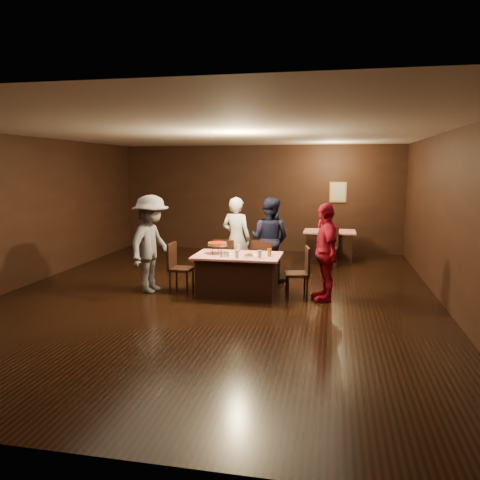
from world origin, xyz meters
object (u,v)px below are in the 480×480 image
object	(u,v)px
glass_front_right	(260,254)
diner_white_jacket	(236,239)
glass_back	(238,248)
pizza_stand	(217,244)
diner_red_shirt	(325,252)
glass_front_left	(237,254)
back_table	(329,246)
diner_grey_knit	(151,244)
diner_navy_hoodie	(270,239)
plate_empty	(268,254)
chair_end_left	(181,268)
chair_far_left	(226,262)
chair_back_near	(329,247)
chair_far_right	(265,263)
chair_end_right	(297,273)
chair_back_far	(330,239)
main_table	(238,275)
glass_amber	(269,253)

from	to	relation	value
glass_front_right	diner_white_jacket	bearing A→B (deg)	116.37
glass_back	pizza_stand	bearing A→B (deg)	-144.46
diner_red_shirt	glass_front_left	world-z (taller)	diner_red_shirt
back_table	diner_red_shirt	bearing A→B (deg)	-90.75
diner_white_jacket	diner_grey_knit	distance (m)	1.90
diner_navy_hoodie	plate_empty	world-z (taller)	diner_navy_hoodie
chair_end_left	diner_red_shirt	bearing A→B (deg)	-88.16
chair_end_left	pizza_stand	bearing A→B (deg)	-83.66
chair_far_left	chair_back_near	world-z (taller)	same
chair_far_right	chair_end_left	xyz separation A→B (m)	(-1.50, -0.75, 0.00)
glass_back	chair_back_near	bearing A→B (deg)	58.01
chair_end_right	chair_back_far	xyz separation A→B (m)	(0.55, 4.32, 0.00)
back_table	glass_front_right	size ratio (longest dim) A/B	9.29
chair_far_left	chair_end_left	size ratio (longest dim) A/B	1.00
chair_end_right	glass_front_right	size ratio (longest dim) A/B	6.79
main_table	glass_amber	distance (m)	0.75
chair_far_right	chair_back_far	distance (m)	3.78
chair_end_right	diner_grey_knit	bearing A→B (deg)	-99.38
chair_far_left	back_table	bearing A→B (deg)	-123.82
diner_red_shirt	pizza_stand	xyz separation A→B (m)	(-2.00, 0.07, 0.07)
back_table	diner_navy_hoodie	bearing A→B (deg)	-116.66
chair_end_right	glass_front_left	world-z (taller)	chair_end_right
back_table	diner_white_jacket	bearing A→B (deg)	-127.65
glass_amber	chair_far_left	bearing A→B (deg)	141.34
chair_back_near	glass_front_right	bearing A→B (deg)	-105.27
back_table	glass_amber	distance (m)	3.94
chair_end_left	diner_white_jacket	bearing A→B (deg)	-31.67
pizza_stand	glass_back	size ratio (longest dim) A/B	2.71
diner_red_shirt	chair_back_near	bearing A→B (deg)	163.35
main_table	diner_red_shirt	xyz separation A→B (m)	(1.60, -0.02, 0.49)
main_table	glass_front_left	distance (m)	0.55
chair_back_far	diner_white_jacket	xyz separation A→B (m)	(-1.93, -3.10, 0.41)
diner_red_shirt	glass_amber	distance (m)	1.00
chair_far_right	diner_red_shirt	xyz separation A→B (m)	(1.20, -0.77, 0.40)
back_table	chair_back_near	world-z (taller)	chair_back_near
diner_red_shirt	pizza_stand	distance (m)	2.00
chair_far_right	diner_red_shirt	world-z (taller)	diner_red_shirt
diner_red_shirt	glass_front_left	size ratio (longest dim) A/B	12.55
chair_end_right	pizza_stand	world-z (taller)	pizza_stand
glass_amber	main_table	bearing A→B (deg)	175.24
glass_front_left	glass_amber	size ratio (longest dim) A/B	1.00
chair_far_left	diner_grey_knit	distance (m)	1.58
chair_back_near	diner_red_shirt	bearing A→B (deg)	-86.06
diner_red_shirt	chair_end_right	bearing A→B (deg)	-107.98
glass_front_right	chair_end_right	bearing A→B (deg)	21.04
diner_navy_hoodie	pizza_stand	world-z (taller)	diner_navy_hoodie
diner_red_shirt	chair_end_left	bearing A→B (deg)	-106.15
chair_back_near	diner_white_jacket	size ratio (longest dim) A/B	0.54
chair_far_left	glass_front_right	distance (m)	1.36
glass_front_right	glass_back	xyz separation A→B (m)	(-0.50, 0.55, 0.00)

